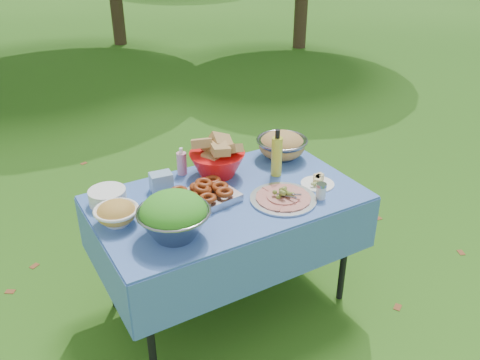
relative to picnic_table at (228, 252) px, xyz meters
name	(u,v)px	position (x,y,z in m)	size (l,w,h in m)	color
ground	(229,301)	(0.00, 0.00, -0.38)	(80.00, 80.00, 0.00)	#173E0B
picnic_table	(228,252)	(0.00, 0.00, 0.00)	(1.46, 0.86, 0.76)	#77B2E4
salad_bowl	(174,216)	(-0.41, -0.21, 0.50)	(0.35, 0.35, 0.23)	gray
pasta_bowl_white	(116,213)	(-0.61, 0.05, 0.44)	(0.22, 0.22, 0.12)	white
plate_stack	(108,197)	(-0.59, 0.26, 0.42)	(0.20, 0.20, 0.08)	white
wipes_box	(161,182)	(-0.29, 0.24, 0.44)	(0.12, 0.09, 0.11)	#89AED0
sanitizer_bottle	(182,161)	(-0.10, 0.37, 0.46)	(0.06, 0.06, 0.17)	pink
bread_bowl	(217,158)	(0.07, 0.25, 0.49)	(0.33, 0.33, 0.22)	red
pasta_bowl_steel	(282,145)	(0.54, 0.26, 0.47)	(0.32, 0.32, 0.17)	gray
fried_tray	(203,196)	(-0.14, 0.01, 0.42)	(0.36, 0.25, 0.08)	silver
charcuterie_platter	(283,193)	(0.24, -0.19, 0.42)	(0.37, 0.37, 0.08)	#B4B5BC
oil_bottle	(277,153)	(0.38, 0.08, 0.53)	(0.06, 0.06, 0.29)	yellow
cheese_plate	(318,181)	(0.51, -0.15, 0.41)	(0.19, 0.19, 0.05)	white
shaker	(321,191)	(0.43, -0.28, 0.43)	(0.06, 0.06, 0.09)	silver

